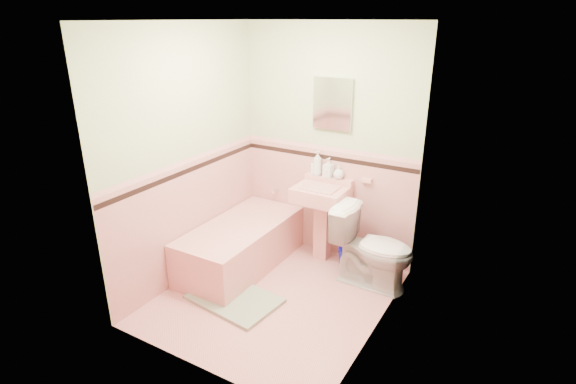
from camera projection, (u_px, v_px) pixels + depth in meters
The scene contains 32 objects.
floor at pixel (275, 296), 4.37m from camera, with size 2.20×2.20×0.00m, color pink.
ceiling at pixel (272, 20), 3.47m from camera, with size 2.20×2.20×0.00m, color white.
wall_back at pixel (328, 145), 4.81m from camera, with size 2.50×2.50×0.00m, color beige.
wall_front at pixel (187, 220), 3.03m from camera, with size 2.50×2.50×0.00m, color beige.
wall_left at pixel (186, 157), 4.39m from camera, with size 2.50×2.50×0.00m, color beige.
wall_right at pixel (385, 195), 3.45m from camera, with size 2.50×2.50×0.00m, color beige.
wainscot_back at pixel (326, 202), 5.03m from camera, with size 2.00×2.00×0.00m, color pink.
wainscot_front at pixel (195, 301), 3.28m from camera, with size 2.00×2.00×0.00m, color pink.
wainscot_left at pixel (192, 219), 4.62m from camera, with size 2.20×2.20×0.00m, color pink.
wainscot_right at pixel (377, 269), 3.69m from camera, with size 2.20×2.20×0.00m, color pink.
accent_back at pixel (327, 157), 4.84m from camera, with size 2.00×2.00×0.00m, color black.
accent_front at pixel (190, 236), 3.10m from camera, with size 2.00×2.00×0.00m, color black.
accent_left at pixel (189, 170), 4.43m from camera, with size 2.20×2.20×0.00m, color black.
accent_right at pixel (381, 211), 3.51m from camera, with size 2.20×2.20×0.00m, color black.
cap_back at pixel (327, 148), 4.80m from camera, with size 2.00×2.00×0.00m, color pink.
cap_front at pixel (189, 223), 3.06m from camera, with size 2.00×2.00×0.00m, color pink.
cap_left at pixel (188, 161), 4.39m from camera, with size 2.20×2.20×0.00m, color pink.
cap_right at pixel (382, 199), 3.47m from camera, with size 2.20×2.20×0.00m, color pink.
bathtub at pixel (241, 246), 4.85m from camera, with size 0.70×1.50×0.45m, color #DB8C8A.
tub_faucet at pixel (276, 190), 5.29m from camera, with size 0.04×0.04×0.12m, color silver.
sink at pixel (320, 224), 4.89m from camera, with size 0.55×0.48×0.86m, color #DB8C8A, non-canonical shape.
sink_faucet at pixel (327, 175), 4.81m from camera, with size 0.02×0.02×0.10m, color silver.
medicine_cabinet at pixel (333, 104), 4.60m from camera, with size 0.42×0.04×0.53m, color white.
soap_dish at pixel (367, 180), 4.66m from camera, with size 0.11×0.06×0.04m, color #DB8C8A.
soap_bottle_left at pixel (317, 163), 4.87m from camera, with size 0.10×0.10×0.27m, color #B2B2B2.
soap_bottle_mid at pixel (329, 168), 4.82m from camera, with size 0.10×0.10×0.21m, color #B2B2B2.
soap_bottle_right at pixel (339, 172), 4.78m from camera, with size 0.11×0.11×0.14m, color #B2B2B2.
tube at pixel (312, 169), 4.93m from camera, with size 0.04×0.04×0.12m, color white.
toilet at pixel (373, 248), 4.44m from camera, with size 0.45×0.79×0.81m, color white.
bucket at pixel (349, 259), 4.82m from camera, with size 0.23×0.23×0.23m, color #06089B, non-canonical shape.
bath_mat at pixel (234, 299), 4.30m from camera, with size 0.83×0.55×0.03m, color gray.
shoe at pixel (218, 292), 4.34m from camera, with size 0.14×0.07×0.06m, color #BF1E59.
Camera 1 is at (1.97, -3.15, 2.52)m, focal length 28.19 mm.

